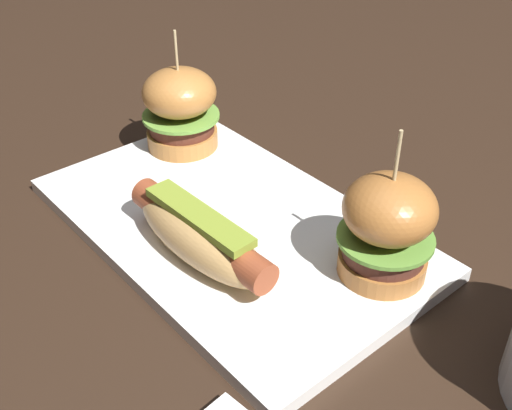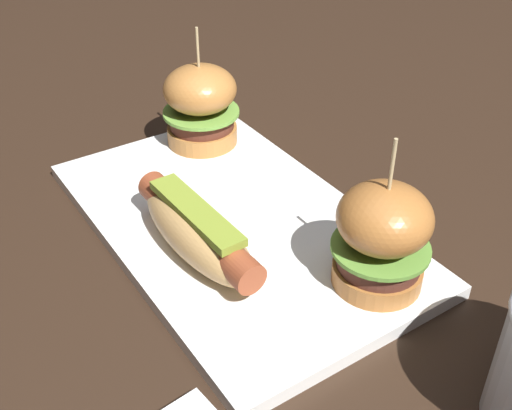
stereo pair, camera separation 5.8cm
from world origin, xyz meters
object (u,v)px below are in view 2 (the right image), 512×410
platter_main (234,224)px  hot_dog (197,231)px  slider_right (382,236)px  slider_left (201,105)px

platter_main → hot_dog: (0.03, -0.06, 0.03)m
hot_dog → slider_right: size_ratio=1.24×
platter_main → hot_dog: bearing=-63.5°
platter_main → slider_right: bearing=20.4°
hot_dog → platter_main: bearing=116.5°
platter_main → slider_left: (-0.15, 0.05, 0.06)m
hot_dog → slider_left: size_ratio=1.26×
platter_main → slider_left: size_ratio=2.84×
hot_dog → slider_left: 0.21m
platter_main → slider_right: (0.15, 0.05, 0.06)m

